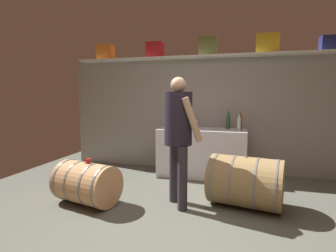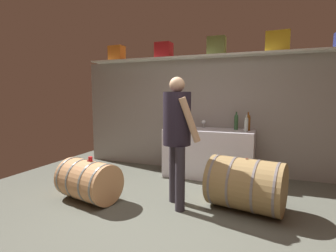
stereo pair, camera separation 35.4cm
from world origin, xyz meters
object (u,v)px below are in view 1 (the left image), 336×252
at_px(wine_bottle_green, 228,121).
at_px(tasting_cup, 88,161).
at_px(toolcase_orange, 106,52).
at_px(toolcase_olive, 208,47).
at_px(winemaker_pouring, 179,128).
at_px(toolcase_red, 155,50).
at_px(wine_barrel_near, 87,183).
at_px(wine_bottle_amber, 240,121).
at_px(toolcase_navy, 332,43).
at_px(wine_bottle_clear, 239,123).
at_px(work_cabinet, 202,152).
at_px(wine_glass, 196,122).
at_px(toolcase_yellow, 267,44).
at_px(wine_barrel_far, 246,182).

height_order(wine_bottle_green, tasting_cup, wine_bottle_green).
xyz_separation_m(toolcase_orange, toolcase_olive, (2.07, 0.00, 0.01)).
distance_m(toolcase_orange, winemaker_pouring, 2.83).
xyz_separation_m(toolcase_red, winemaker_pouring, (0.86, -1.65, -1.28)).
relative_size(toolcase_olive, winemaker_pouring, 0.19).
bearing_deg(wine_barrel_near, wine_bottle_amber, 54.97).
distance_m(toolcase_orange, toolcase_olive, 2.07).
distance_m(toolcase_orange, toolcase_navy, 4.06).
xyz_separation_m(wine_bottle_clear, wine_barrel_near, (-1.94, -1.58, -0.70)).
bearing_deg(work_cabinet, tasting_cup, -127.06).
xyz_separation_m(toolcase_olive, wine_glass, (-0.21, -0.00, -1.37)).
distance_m(work_cabinet, wine_glass, 0.60).
distance_m(toolcase_red, tasting_cup, 2.60).
xyz_separation_m(wine_glass, wine_barrel_near, (-1.15, -1.92, -0.67)).
distance_m(toolcase_olive, wine_barrel_near, 3.12).
height_order(toolcase_orange, wine_barrel_near, toolcase_orange).
bearing_deg(wine_bottle_amber, toolcase_yellow, 21.85).
distance_m(toolcase_red, wine_bottle_amber, 2.09).
bearing_deg(wine_barrel_near, wine_glass, 72.21).
height_order(wine_bottle_amber, wine_glass, wine_bottle_amber).
height_order(toolcase_yellow, tasting_cup, toolcase_yellow).
xyz_separation_m(work_cabinet, wine_barrel_far, (0.75, -1.22, -0.09)).
bearing_deg(wine_barrel_far, toolcase_navy, 58.91).
distance_m(wine_bottle_clear, winemaker_pouring, 1.51).
bearing_deg(wine_bottle_amber, wine_barrel_near, -138.19).
xyz_separation_m(toolcase_yellow, toolcase_navy, (0.99, 0.00, -0.04)).
relative_size(toolcase_red, toolcase_navy, 0.87).
bearing_deg(wine_bottle_green, toolcase_olive, 167.13).
xyz_separation_m(toolcase_orange, tasting_cup, (0.74, -1.92, -1.73)).
relative_size(toolcase_red, wine_bottle_clear, 1.06).
bearing_deg(wine_barrel_near, tasting_cup, 13.16).
bearing_deg(wine_bottle_green, wine_barrel_far, -77.55).
xyz_separation_m(wine_glass, winemaker_pouring, (0.05, -1.65, 0.08)).
height_order(toolcase_orange, wine_barrel_far, toolcase_orange).
relative_size(toolcase_navy, wine_bottle_green, 1.11).
distance_m(wine_bottle_amber, wine_glass, 0.83).
relative_size(work_cabinet, wine_bottle_clear, 5.45).
height_order(toolcase_yellow, wine_barrel_near, toolcase_yellow).
xyz_separation_m(toolcase_orange, toolcase_yellow, (3.08, 0.00, 0.01)).
bearing_deg(wine_bottle_green, work_cabinet, -161.81).
bearing_deg(toolcase_olive, wine_bottle_clear, -30.58).
bearing_deg(wine_barrel_far, toolcase_olive, 126.37).
xyz_separation_m(wine_glass, wine_barrel_far, (0.90, -1.45, -0.62)).
height_order(toolcase_olive, wine_bottle_clear, toolcase_olive).
bearing_deg(wine_bottle_green, wine_bottle_amber, -20.25).
bearing_deg(toolcase_red, toolcase_olive, 0.53).
distance_m(toolcase_red, winemaker_pouring, 2.26).
relative_size(work_cabinet, winemaker_pouring, 0.92).
bearing_deg(wine_bottle_amber, tasting_cup, -137.64).
relative_size(toolcase_olive, toolcase_yellow, 0.87).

